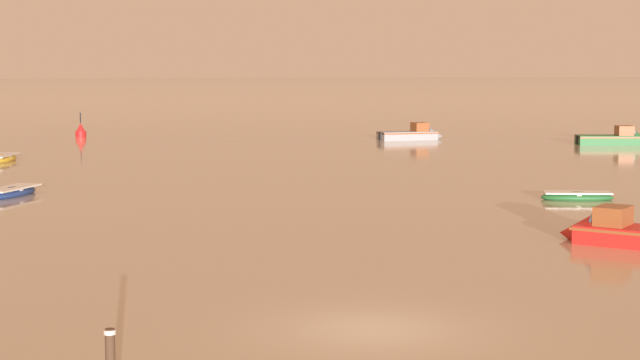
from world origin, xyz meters
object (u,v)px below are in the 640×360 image
Objects in this scene: rowboat_moored_0 at (577,197)px; channel_buoy at (81,132)px; rowboat_moored_5 at (2,159)px; motorboat_moored_0 at (621,140)px; motorboat_moored_4 at (619,236)px; rowboat_moored_1 at (11,193)px; motorboat_moored_2 at (417,136)px.

rowboat_moored_0 is 1.55× the size of channel_buoy.
channel_buoy reaches higher than rowboat_moored_5.
motorboat_moored_0 is 2.65× the size of channel_buoy.
channel_buoy is at bearing -26.16° from motorboat_moored_4.
rowboat_moored_1 is (-26.47, 5.84, 0.02)m from rowboat_moored_0.
motorboat_moored_4 is (-5.68, -50.24, -0.02)m from motorboat_moored_2.
rowboat_moored_5 is at bearing -99.84° from channel_buoy.
rowboat_moored_0 is at bearing 102.52° from rowboat_moored_1.
motorboat_moored_0 is 1.06× the size of motorboat_moored_2.
motorboat_moored_0 reaches higher than motorboat_moored_4.
rowboat_moored_1 is 18.63m from rowboat_moored_5.
rowboat_moored_1 is at bearing -139.49° from motorboat_moored_0.
motorboat_moored_0 is 46.49m from rowboat_moored_5.
channel_buoy reaches higher than motorboat_moored_4.
rowboat_moored_0 is at bearing -108.00° from motorboat_moored_0.
motorboat_moored_4 is at bearing 86.43° from rowboat_moored_0.
rowboat_moored_5 is (-2.85, 18.41, 0.01)m from rowboat_moored_1.
rowboat_moored_1 is at bearing -91.29° from channel_buoy.
channel_buoy is (0.90, 40.03, 0.30)m from rowboat_moored_1.
motorboat_moored_0 is 1.46× the size of rowboat_moored_5.
motorboat_moored_2 is at bearing -80.77° from rowboat_moored_0.
motorboat_moored_4 is at bearing -68.91° from channel_buoy.
channel_buoy is at bearing 158.26° from motorboat_moored_2.
channel_buoy is (-22.18, 57.51, 0.16)m from motorboat_moored_4.
rowboat_moored_5 is (-29.32, 24.25, 0.03)m from rowboat_moored_0.
rowboat_moored_1 is 43.60m from motorboat_moored_2.
motorboat_moored_4 reaches higher than rowboat_moored_5.
motorboat_moored_4 is 2.22× the size of channel_buoy.
rowboat_moored_0 is 12.12m from motorboat_moored_4.
rowboat_moored_1 is at bearing 5.63° from motorboat_moored_4.
rowboat_moored_5 is (-25.93, 35.89, -0.13)m from motorboat_moored_4.
motorboat_moored_4 is at bearing -104.85° from motorboat_moored_0.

